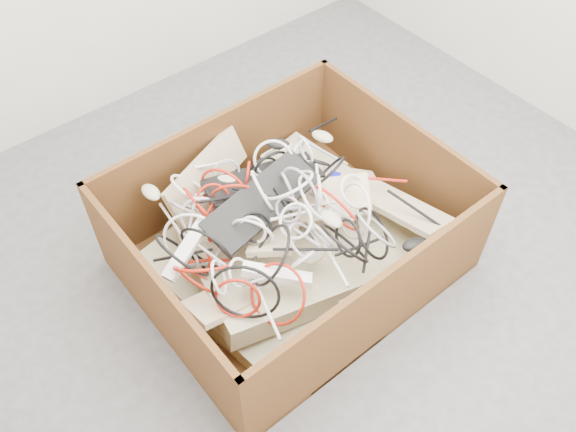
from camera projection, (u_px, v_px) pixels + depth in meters
ground at (331, 242)px, 2.74m from camera, size 3.00×3.00×0.00m
cardboard_box at (288, 247)px, 2.55m from camera, size 1.25×1.04×0.51m
keyboard_pile at (287, 211)px, 2.47m from camera, size 1.12×0.94×0.40m
mice_scatter at (282, 199)px, 2.42m from camera, size 0.85×0.90×0.16m
power_strip_left at (187, 249)px, 2.24m from camera, size 0.27×0.15×0.11m
power_strip_right at (277, 275)px, 2.20m from camera, size 0.22×0.21×0.09m
vga_plug at (335, 176)px, 2.52m from camera, size 0.06×0.06×0.03m
cable_tangle at (267, 221)px, 2.31m from camera, size 1.10×0.86×0.37m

